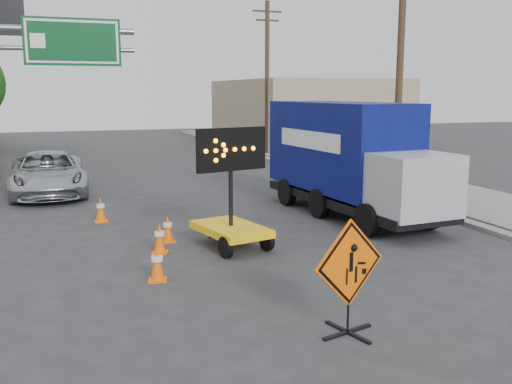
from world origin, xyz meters
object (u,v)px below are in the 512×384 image
box_truck (350,165)px  arrow_board (231,221)px  construction_sign (349,274)px  pickup_truck (48,173)px

box_truck → arrow_board: bearing=-156.9°
construction_sign → box_truck: (4.27, 7.92, 0.59)m
pickup_truck → construction_sign: bearing=-73.8°
construction_sign → arrow_board: size_ratio=0.63×
box_truck → pickup_truck: bearing=137.4°
arrow_board → construction_sign: bearing=-100.7°
construction_sign → box_truck: size_ratio=0.25×
arrow_board → pickup_truck: (-4.35, 9.35, 0.13)m
arrow_board → box_truck: size_ratio=0.40×
pickup_truck → box_truck: (8.92, -6.92, 0.78)m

